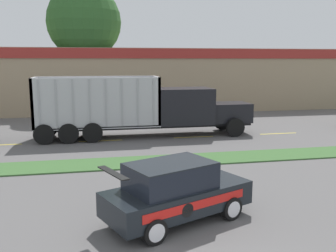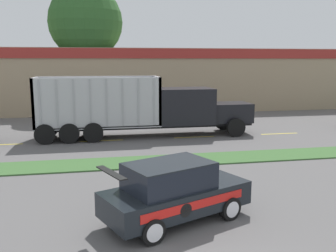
{
  "view_description": "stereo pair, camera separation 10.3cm",
  "coord_description": "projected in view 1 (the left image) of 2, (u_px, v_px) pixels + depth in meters",
  "views": [
    {
      "loc": [
        -2.39,
        -6.11,
        4.45
      ],
      "look_at": [
        0.66,
        9.17,
        1.72
      ],
      "focal_mm": 40.0,
      "sensor_mm": 36.0,
      "label": 1
    },
    {
      "loc": [
        -2.29,
        -6.13,
        4.45
      ],
      "look_at": [
        0.66,
        9.17,
        1.72
      ],
      "focal_mm": 40.0,
      "sensor_mm": 36.0,
      "label": 2
    }
  ],
  "objects": [
    {
      "name": "tree_behind_left",
      "position": [
        84.0,
        14.0,
        31.51
      ],
      "size": [
        6.25,
        6.25,
        12.37
      ],
      "color": "brown",
      "rests_on": "ground_plane"
    },
    {
      "name": "store_building_backdrop",
      "position": [
        171.0,
        78.0,
        37.32
      ],
      "size": [
        37.67,
        12.1,
        5.48
      ],
      "color": "#9E896B",
      "rests_on": "ground_plane"
    },
    {
      "name": "grass_verge",
      "position": [
        151.0,
        162.0,
        16.59
      ],
      "size": [
        120.0,
        1.96,
        0.06
      ],
      "primitive_type": "cube",
      "color": "#3D6633",
      "rests_on": "ground_plane"
    },
    {
      "name": "centre_line_6",
      "position": [
        278.0,
        134.0,
        23.09
      ],
      "size": [
        2.4,
        0.14,
        0.01
      ],
      "primitive_type": "cube",
      "color": "yellow",
      "rests_on": "ground_plane"
    },
    {
      "name": "centre_line_4",
      "position": [
        101.0,
        141.0,
        21.01
      ],
      "size": [
        2.4,
        0.14,
        0.01
      ],
      "primitive_type": "cube",
      "color": "yellow",
      "rests_on": "ground_plane"
    },
    {
      "name": "dump_truck_trail",
      "position": [
        160.0,
        110.0,
        22.2
      ],
      "size": [
        12.72,
        2.58,
        3.54
      ],
      "color": "black",
      "rests_on": "ground_plane"
    },
    {
      "name": "centre_line_5",
      "position": [
        194.0,
        137.0,
        22.05
      ],
      "size": [
        2.4,
        0.14,
        0.01
      ],
      "primitive_type": "cube",
      "color": "yellow",
      "rests_on": "ground_plane"
    },
    {
      "name": "rally_car",
      "position": [
        175.0,
        191.0,
        10.37
      ],
      "size": [
        4.49,
        3.2,
        1.75
      ],
      "color": "black",
      "rests_on": "ground_plane"
    }
  ]
}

